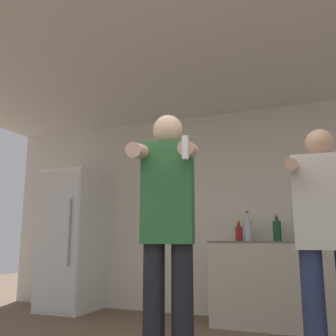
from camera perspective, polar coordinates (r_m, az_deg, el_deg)
wall_back at (r=4.76m, az=12.03°, el=-6.25°), size 7.00×0.06×2.55m
ceiling_slab at (r=3.61m, az=6.88°, el=16.63°), size 7.00×3.61×0.05m
refrigerator at (r=5.29m, az=-14.36°, el=-10.46°), size 0.66×0.73×1.83m
counter at (r=4.38m, az=17.18°, el=-16.47°), size 1.53×0.66×0.90m
bottle_green_wine at (r=4.44m, az=19.55°, el=-9.37°), size 0.07×0.07×0.23m
bottle_tall_gin at (r=4.51m, az=10.76°, el=-9.64°), size 0.08×0.08×0.24m
bottle_amber_bourbon at (r=4.45m, az=16.29°, el=-9.05°), size 0.09×0.09×0.30m
bottle_red_label at (r=4.49m, az=12.05°, el=-9.07°), size 0.08×0.08×0.34m
person_woman_foreground at (r=2.47m, az=-0.04°, el=-9.14°), size 0.47×0.50×1.76m
person_man_side at (r=2.73m, az=23.05°, el=-9.63°), size 0.48×0.44×1.68m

